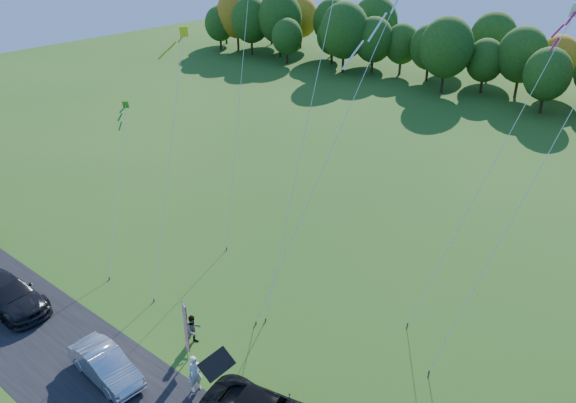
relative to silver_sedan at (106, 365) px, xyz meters
The scene contains 14 objects.
ground 5.00m from the silver_sedan, 43.33° to the left, with size 160.00×160.00×0.00m, color #1F5015.
tree_line 58.51m from the silver_sedan, 86.48° to the left, with size 116.00×12.00×10.00m, color #1E4711, non-canonical shape.
silver_sedan is the anchor object (origin of this frame).
dark_truck_a 9.03m from the silver_sedan, behind, with size 2.40×5.91×1.72m, color black.
person_tailgate_a 4.52m from the silver_sedan, 28.81° to the left, with size 0.71×0.46×1.94m, color silver.
person_tailgate_b 4.55m from the silver_sedan, 71.54° to the left, with size 0.84×0.66×1.73m, color gray.
feather_flag 4.20m from the silver_sedan, 54.38° to the left, with size 0.46×0.22×3.66m.
kite_delta_blue 17.01m from the silver_sedan, 79.32° to the left, with size 3.23×10.24×22.82m.
kite_parafoil_orange 23.95m from the silver_sedan, 47.44° to the left, with size 6.36×11.51×24.43m.
kite_delta_red 15.20m from the silver_sedan, 71.29° to the left, with size 3.50×10.02×18.21m.
kite_diamond_yellow 11.88m from the silver_sedan, 119.38° to the left, with size 4.39×7.70×14.46m.
kite_diamond_green 12.28m from the silver_sedan, 139.30° to the left, with size 4.25×5.84×9.59m.
kite_diamond_white 20.85m from the silver_sedan, 55.38° to the left, with size 4.00×7.37×16.71m.
kite_diamond_pink 17.76m from the silver_sedan, 108.99° to the left, with size 3.22×6.60×17.94m.
Camera 1 is at (16.13, -13.62, 19.82)m, focal length 35.00 mm.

